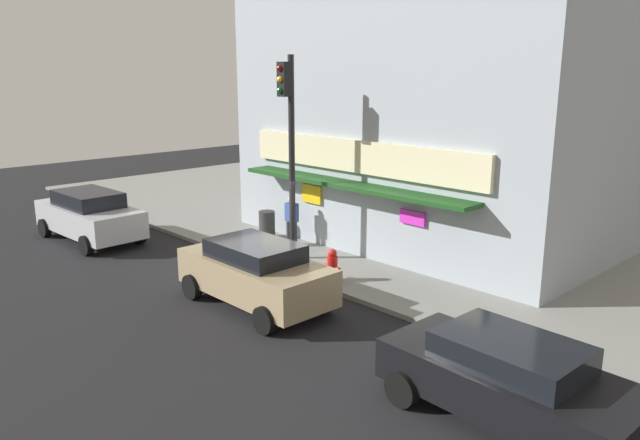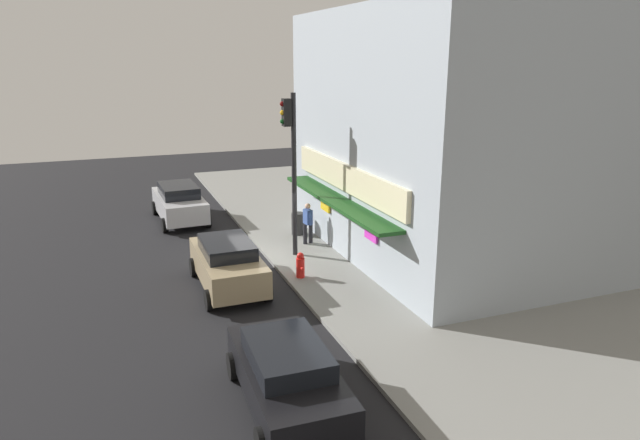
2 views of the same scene
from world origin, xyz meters
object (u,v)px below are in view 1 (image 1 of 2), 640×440
object	(u,v)px
trash_can	(267,224)
parked_car_silver	(89,215)
parked_car_black	(509,379)
fire_hydrant	(332,265)
pedestrian	(292,218)
traffic_light	(289,133)
parked_car_tan	(255,272)

from	to	relation	value
trash_can	parked_car_silver	world-z (taller)	parked_car_silver
parked_car_silver	parked_car_black	bearing A→B (deg)	0.65
fire_hydrant	trash_can	world-z (taller)	trash_can
parked_car_black	trash_can	bearing A→B (deg)	160.05
parked_car_black	pedestrian	bearing A→B (deg)	157.82
traffic_light	fire_hydrant	size ratio (longest dim) A/B	6.81
pedestrian	parked_car_black	xyz separation A→B (m)	(9.94, -4.05, -0.25)
trash_can	parked_car_tan	distance (m)	5.83
parked_car_black	parked_car_tan	xyz separation A→B (m)	(-6.90, 0.21, 0.08)
pedestrian	parked_car_black	world-z (taller)	pedestrian
fire_hydrant	pedestrian	bearing A→B (deg)	156.18
parked_car_silver	parked_car_tan	distance (m)	8.60
traffic_light	fire_hydrant	world-z (taller)	traffic_light
parked_car_black	parked_car_tan	bearing A→B (deg)	178.29
parked_car_black	fire_hydrant	bearing A→B (deg)	158.65
pedestrian	parked_car_black	size ratio (longest dim) A/B	0.38
traffic_light	fire_hydrant	distance (m)	4.06
trash_can	parked_car_tan	world-z (taller)	parked_car_tan
parked_car_silver	fire_hydrant	bearing A→B (deg)	17.38
pedestrian	parked_car_silver	bearing A→B (deg)	-142.73
pedestrian	parked_car_tan	size ratio (longest dim) A/B	0.39
fire_hydrant	parked_car_black	xyz separation A→B (m)	(6.64, -2.59, 0.22)
pedestrian	parked_car_silver	distance (m)	6.98
trash_can	parked_car_black	bearing A→B (deg)	-19.95
parked_car_black	parked_car_silver	bearing A→B (deg)	-179.35
parked_car_silver	pedestrian	bearing A→B (deg)	37.27
traffic_light	parked_car_black	xyz separation A→B (m)	(8.88, -3.06, -3.12)
parked_car_silver	parked_car_tan	xyz separation A→B (m)	(8.59, 0.38, -0.03)
traffic_light	trash_can	bearing A→B (deg)	156.68
traffic_light	parked_car_silver	size ratio (longest dim) A/B	1.30
parked_car_black	parked_car_tan	distance (m)	6.91
fire_hydrant	parked_car_silver	xyz separation A→B (m)	(-8.85, -2.77, 0.33)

